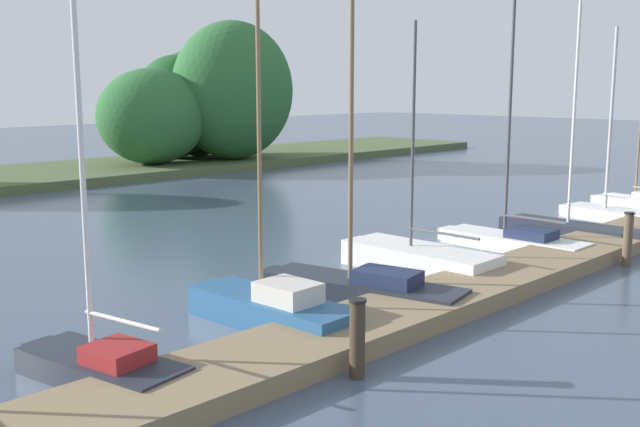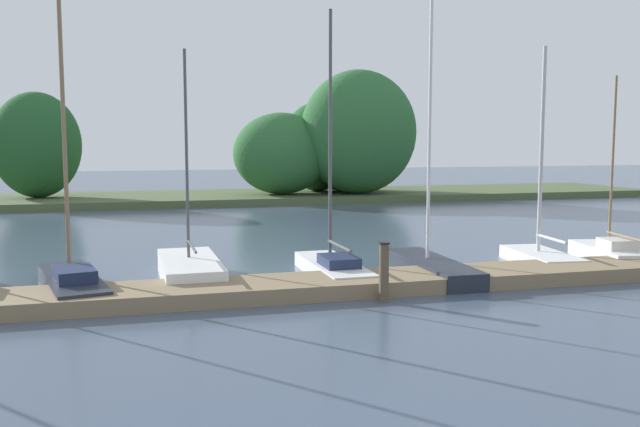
% 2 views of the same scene
% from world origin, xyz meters
% --- Properties ---
extents(dock_pier, '(31.55, 1.80, 0.35)m').
position_xyz_m(dock_pier, '(0.00, 12.02, 0.17)').
color(dock_pier, '#847051').
rests_on(dock_pier, ground).
extents(sailboat_2, '(1.49, 3.07, 8.39)m').
position_xyz_m(sailboat_2, '(-7.61, 13.45, 0.40)').
color(sailboat_2, '#232833').
rests_on(sailboat_2, ground).
extents(sailboat_3, '(1.20, 3.73, 7.78)m').
position_xyz_m(sailboat_3, '(-4.14, 13.63, 0.39)').
color(sailboat_3, '#285684').
rests_on(sailboat_3, ground).
extents(sailboat_4, '(1.94, 4.58, 8.10)m').
position_xyz_m(sailboat_4, '(-1.75, 13.56, 0.36)').
color(sailboat_4, '#232833').
rests_on(sailboat_4, ground).
extents(sailboat_5, '(1.44, 4.01, 5.72)m').
position_xyz_m(sailboat_5, '(0.98, 14.24, 0.31)').
color(sailboat_5, white).
rests_on(sailboat_5, ground).
extents(sailboat_6, '(1.13, 4.16, 6.78)m').
position_xyz_m(sailboat_6, '(4.58, 13.81, 0.31)').
color(sailboat_6, white).
rests_on(sailboat_6, ground).
extents(sailboat_7, '(1.12, 4.45, 7.16)m').
position_xyz_m(sailboat_7, '(7.09, 13.34, 0.30)').
color(sailboat_7, '#232833').
rests_on(sailboat_7, ground).
extents(sailboat_8, '(1.54, 3.29, 6.09)m').
position_xyz_m(sailboat_8, '(10.73, 13.89, 0.32)').
color(sailboat_8, white).
rests_on(sailboat_8, ground).
extents(sailboat_9, '(1.84, 3.41, 5.35)m').
position_xyz_m(sailboat_9, '(13.05, 13.81, 0.29)').
color(sailboat_9, white).
rests_on(sailboat_9, ground).
extents(mooring_piling_1, '(0.27, 0.27, 1.21)m').
position_xyz_m(mooring_piling_1, '(-4.84, 10.85, 0.61)').
color(mooring_piling_1, '#3D3323').
rests_on(mooring_piling_1, ground).
extents(mooring_piling_2, '(0.24, 0.24, 1.31)m').
position_xyz_m(mooring_piling_2, '(4.90, 10.86, 0.66)').
color(mooring_piling_2, brown).
rests_on(mooring_piling_2, ground).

